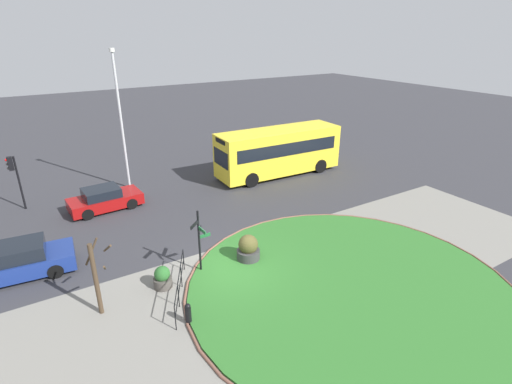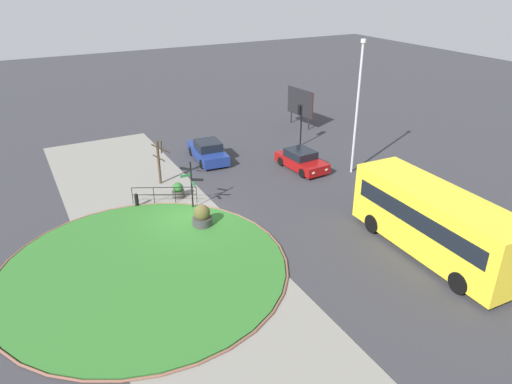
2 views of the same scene
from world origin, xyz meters
name	(u,v)px [view 1 (image 1 of 2)]	position (x,y,z in m)	size (l,w,h in m)	color
ground	(230,270)	(0.00, 0.00, 0.00)	(120.00, 120.00, 0.00)	#333338
sidewalk_paving	(254,294)	(0.00, -2.04, 0.01)	(32.00, 7.91, 0.02)	gray
grass_island	(349,286)	(3.55, -3.68, 0.05)	(13.14, 13.14, 0.10)	#2D6B28
grass_kerb_ring	(349,286)	(3.55, -3.68, 0.06)	(13.45, 13.45, 0.11)	brown
signpost_directional	(200,238)	(-1.12, 0.55, 1.67)	(1.05, 1.24, 2.93)	black
bollard_foreground	(188,313)	(-2.88, -2.24, 0.44)	(0.23, 0.23, 0.85)	black
railing_grass_edge	(180,283)	(-2.55, -0.65, 0.67)	(1.72, 3.42, 1.04)	black
bus_yellow	(278,151)	(8.80, 9.04, 1.76)	(9.10, 2.90, 3.29)	yellow
car_near_lane	(105,199)	(-3.21, 9.40, 0.63)	(4.11, 2.09, 1.34)	maroon
car_far_lane	(19,262)	(-7.80, 4.35, 0.67)	(4.55, 2.26, 1.47)	navy
traffic_light_near	(14,171)	(-7.37, 11.93, 2.37)	(0.49, 0.27, 3.22)	black
lamppost_tall	(121,118)	(-1.09, 12.11, 4.68)	(0.32, 0.32, 8.77)	#B7B7BC
planter_near_signpost	(163,278)	(-2.93, 0.32, 0.44)	(0.76, 0.76, 0.97)	#47423D
planter_kerbside	(248,249)	(1.08, 0.25, 0.57)	(1.05, 1.05, 1.27)	#383838
street_tree_bare	(97,275)	(-5.36, 0.02, 1.64)	(0.87, 1.17, 3.02)	#423323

